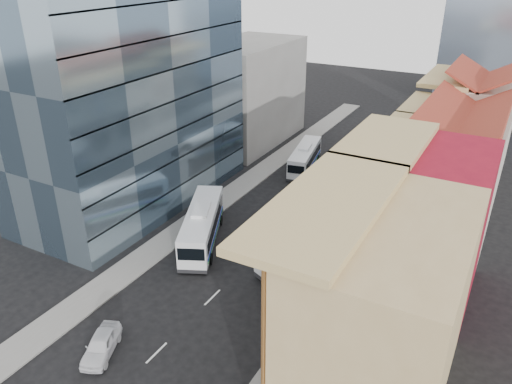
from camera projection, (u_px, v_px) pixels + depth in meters
The scene contains 14 objects.
ground at pixel (147, 362), 33.50m from camera, with size 200.00×200.00×0.00m, color black.
sidewalk_right at pixel (369, 243), 47.19m from camera, with size 3.00×90.00×0.15m, color slate.
sidewalk_left at pixel (217, 204), 54.56m from camera, with size 3.00×90.00×0.15m, color slate.
shophouse_tan at pixel (383, 314), 28.80m from camera, with size 8.00×14.00×12.00m, color tan.
shophouse_red at pixel (426, 225), 38.29m from camera, with size 8.00×10.00×12.00m, color maroon.
shophouse_cream_near at pixel (446, 190), 46.24m from camera, with size 8.00×9.00×10.00m, color beige.
shophouse_cream_mid at pixel (461, 158), 53.36m from camera, with size 8.00×9.00×10.00m, color beige.
shophouse_cream_far at pixel (475, 127), 61.45m from camera, with size 8.00×12.00×11.00m, color beige.
office_tower at pixel (124, 63), 49.42m from camera, with size 12.00×26.00×30.00m, color #415567.
office_block_far at pixel (248, 93), 70.64m from camera, with size 10.00×18.00×14.00m, color gray.
bus_left_near at pixel (202, 225), 46.77m from camera, with size 2.66×11.34×3.64m, color silver, non-canonical shape.
bus_left_far at pixel (305, 157), 62.96m from camera, with size 2.31×9.86×3.16m, color silver, non-canonical shape.
bus_right at pixel (321, 241), 43.73m from camera, with size 2.96×12.63×4.05m, color silver, non-canonical shape.
sedan_left at pixel (101, 345), 33.98m from camera, with size 1.76×4.35×1.48m, color white.
Camera 1 is at (18.57, -18.64, 24.80)m, focal length 35.00 mm.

